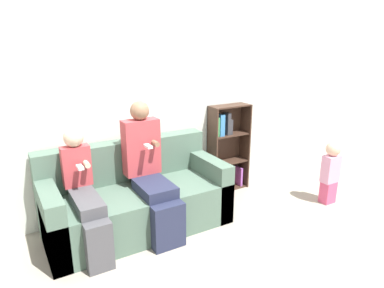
{
  "coord_description": "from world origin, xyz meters",
  "views": [
    {
      "loc": [
        -1.43,
        -2.58,
        1.91
      ],
      "look_at": [
        0.42,
        0.56,
        0.8
      ],
      "focal_mm": 32.0,
      "sensor_mm": 36.0,
      "label": 1
    }
  ],
  "objects_px": {
    "child_seated": "(85,193)",
    "adult_seated": "(150,169)",
    "couch": "(137,200)",
    "bookshelf": "(227,146)",
    "toddler_standing": "(330,171)"
  },
  "relations": [
    {
      "from": "bookshelf",
      "to": "adult_seated",
      "type": "bearing_deg",
      "value": -160.75
    },
    {
      "from": "toddler_standing",
      "to": "bookshelf",
      "type": "relative_size",
      "value": 0.68
    },
    {
      "from": "toddler_standing",
      "to": "couch",
      "type": "bearing_deg",
      "value": 163.72
    },
    {
      "from": "child_seated",
      "to": "couch",
      "type": "bearing_deg",
      "value": 15.82
    },
    {
      "from": "child_seated",
      "to": "toddler_standing",
      "type": "relative_size",
      "value": 1.47
    },
    {
      "from": "couch",
      "to": "adult_seated",
      "type": "distance_m",
      "value": 0.4
    },
    {
      "from": "couch",
      "to": "toddler_standing",
      "type": "bearing_deg",
      "value": -16.28
    },
    {
      "from": "child_seated",
      "to": "bookshelf",
      "type": "bearing_deg",
      "value": 14.09
    },
    {
      "from": "child_seated",
      "to": "adult_seated",
      "type": "bearing_deg",
      "value": 3.45
    },
    {
      "from": "toddler_standing",
      "to": "bookshelf",
      "type": "xyz_separation_m",
      "value": [
        -0.83,
        0.98,
        0.18
      ]
    },
    {
      "from": "couch",
      "to": "bookshelf",
      "type": "distance_m",
      "value": 1.46
    },
    {
      "from": "adult_seated",
      "to": "toddler_standing",
      "type": "height_order",
      "value": "adult_seated"
    },
    {
      "from": "child_seated",
      "to": "toddler_standing",
      "type": "distance_m",
      "value": 2.81
    },
    {
      "from": "adult_seated",
      "to": "bookshelf",
      "type": "distance_m",
      "value": 1.36
    },
    {
      "from": "adult_seated",
      "to": "bookshelf",
      "type": "xyz_separation_m",
      "value": [
        1.28,
        0.45,
        -0.09
      ]
    }
  ]
}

